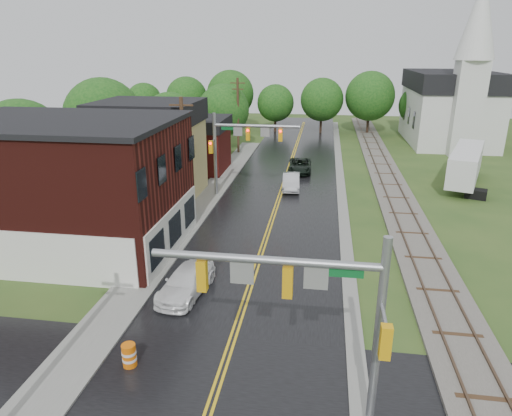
% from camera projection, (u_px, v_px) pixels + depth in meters
% --- Properties ---
extents(main_road, '(10.00, 90.00, 0.02)m').
position_uv_depth(main_road, '(282.00, 188.00, 42.46)').
color(main_road, black).
rests_on(main_road, ground).
extents(cross_road, '(60.00, 9.00, 0.02)m').
position_uv_depth(cross_road, '(209.00, 412.00, 16.36)').
color(cross_road, black).
rests_on(cross_road, ground).
extents(curb_right, '(0.80, 70.00, 0.12)m').
position_uv_depth(curb_right, '(340.00, 176.00, 46.37)').
color(curb_right, gray).
rests_on(curb_right, ground).
extents(sidewalk_left, '(2.40, 50.00, 0.12)m').
position_uv_depth(sidewalk_left, '(204.00, 202.00, 38.67)').
color(sidewalk_left, gray).
rests_on(sidewalk_left, ground).
extents(brick_building, '(14.30, 10.30, 8.30)m').
position_uv_depth(brick_building, '(65.00, 185.00, 28.85)').
color(brick_building, '#40120D').
rests_on(brick_building, ground).
extents(yellow_house, '(8.00, 7.00, 6.40)m').
position_uv_depth(yellow_house, '(151.00, 160.00, 39.21)').
color(yellow_house, tan).
rests_on(yellow_house, ground).
extents(darkred_building, '(7.00, 6.00, 4.40)m').
position_uv_depth(darkred_building, '(192.00, 150.00, 47.80)').
color(darkred_building, '#3F0F0C').
rests_on(darkred_building, ground).
extents(church, '(10.40, 18.40, 20.00)m').
position_uv_depth(church, '(452.00, 100.00, 59.84)').
color(church, silver).
rests_on(church, ground).
extents(railroad, '(3.20, 80.00, 0.30)m').
position_uv_depth(railroad, '(386.00, 177.00, 45.69)').
color(railroad, '#59544C').
rests_on(railroad, ground).
extents(traffic_signal_near, '(7.34, 0.30, 7.20)m').
position_uv_depth(traffic_signal_near, '(311.00, 299.00, 14.22)').
color(traffic_signal_near, gray).
rests_on(traffic_signal_near, ground).
extents(traffic_signal_far, '(7.34, 0.43, 7.20)m').
position_uv_depth(traffic_signal_far, '(239.00, 140.00, 38.50)').
color(traffic_signal_far, gray).
rests_on(traffic_signal_far, ground).
extents(utility_pole_b, '(1.80, 0.28, 9.00)m').
position_uv_depth(utility_pole_b, '(184.00, 155.00, 34.39)').
color(utility_pole_b, '#382616').
rests_on(utility_pole_b, ground).
extents(utility_pole_c, '(1.80, 0.28, 9.00)m').
position_uv_depth(utility_pole_c, '(238.00, 115.00, 54.90)').
color(utility_pole_c, '#382616').
rests_on(utility_pole_c, ground).
extents(tree_left_a, '(6.80, 6.80, 8.67)m').
position_uv_depth(tree_left_a, '(24.00, 145.00, 35.99)').
color(tree_left_a, black).
rests_on(tree_left_a, ground).
extents(tree_left_b, '(7.60, 7.60, 9.69)m').
position_uv_depth(tree_left_b, '(105.00, 119.00, 44.84)').
color(tree_left_b, black).
rests_on(tree_left_b, ground).
extents(tree_left_c, '(6.00, 6.00, 7.65)m').
position_uv_depth(tree_left_c, '(171.00, 120.00, 52.14)').
color(tree_left_c, black).
rests_on(tree_left_c, ground).
extents(tree_left_e, '(6.40, 6.40, 8.16)m').
position_uv_depth(tree_left_e, '(225.00, 111.00, 56.93)').
color(tree_left_e, black).
rests_on(tree_left_e, ground).
extents(suv_dark, '(2.48, 5.06, 1.38)m').
position_uv_depth(suv_dark, '(300.00, 166.00, 47.56)').
color(suv_dark, black).
rests_on(suv_dark, ground).
extents(sedan_silver, '(1.83, 4.43, 1.43)m').
position_uv_depth(sedan_silver, '(291.00, 182.00, 41.85)').
color(sedan_silver, silver).
rests_on(sedan_silver, ground).
extents(pickup_white, '(2.54, 4.95, 1.37)m').
position_uv_depth(pickup_white, '(186.00, 282.00, 24.04)').
color(pickup_white, white).
rests_on(pickup_white, ground).
extents(semi_trailer, '(5.76, 10.86, 3.48)m').
position_uv_depth(semi_trailer, '(466.00, 164.00, 42.56)').
color(semi_trailer, black).
rests_on(semi_trailer, ground).
extents(construction_barrel, '(0.76, 0.76, 1.02)m').
position_uv_depth(construction_barrel, '(129.00, 355.00, 18.59)').
color(construction_barrel, '#DB6109').
rests_on(construction_barrel, ground).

